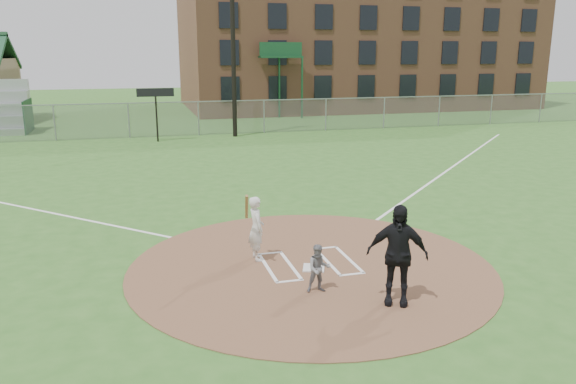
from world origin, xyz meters
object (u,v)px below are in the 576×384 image
object	(u,v)px
home_plate	(314,268)
catcher	(319,268)
batter_at_plate	(256,228)
umpire	(397,255)

from	to	relation	value
home_plate	catcher	size ratio (longest dim) A/B	0.48
home_plate	catcher	world-z (taller)	catcher
batter_at_plate	umpire	bearing A→B (deg)	-55.23
home_plate	batter_at_plate	xyz separation A→B (m)	(-1.13, 0.93, 0.76)
catcher	batter_at_plate	world-z (taller)	batter_at_plate
umpire	batter_at_plate	xyz separation A→B (m)	(-2.12, 3.06, -0.22)
umpire	batter_at_plate	world-z (taller)	umpire
umpire	batter_at_plate	bearing A→B (deg)	151.23
catcher	umpire	size ratio (longest dim) A/B	0.50
catcher	batter_at_plate	size ratio (longest dim) A/B	0.57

